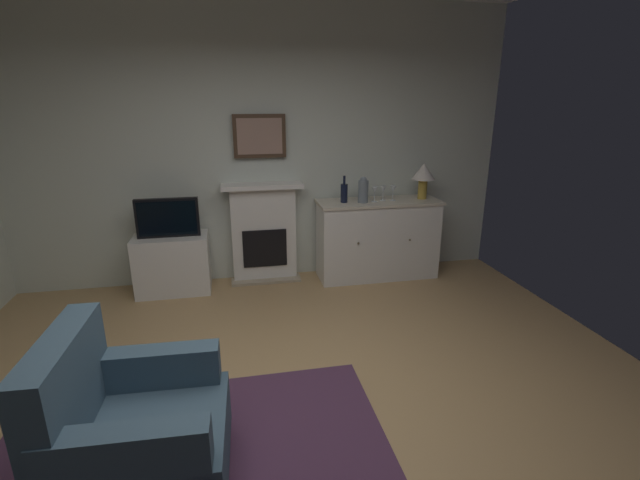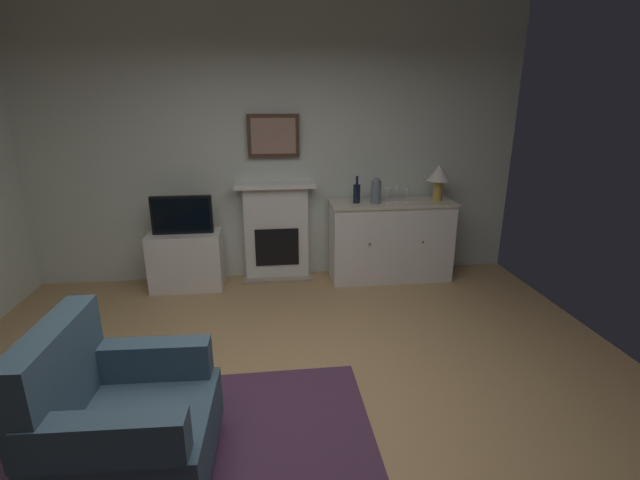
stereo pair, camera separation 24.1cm
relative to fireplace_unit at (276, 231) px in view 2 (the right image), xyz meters
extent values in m
cube|color=tan|center=(0.03, -2.44, -0.60)|extent=(5.41, 5.20, 0.10)
cube|color=silver|center=(0.03, 0.13, 0.93)|extent=(5.41, 0.06, 2.95)
cube|color=#4C2D47|center=(-0.64, -2.83, -0.54)|extent=(2.28, 1.86, 0.02)
cube|color=white|center=(0.00, 0.01, -0.02)|extent=(0.70, 0.18, 1.05)
cube|color=tan|center=(0.00, -0.09, -0.53)|extent=(0.77, 0.20, 0.03)
cube|color=black|center=(0.00, -0.09, -0.16)|extent=(0.48, 0.02, 0.42)
cube|color=white|center=(0.00, -0.02, 0.53)|extent=(0.87, 0.27, 0.05)
cube|color=#473323|center=(0.00, 0.05, 1.04)|extent=(0.55, 0.03, 0.45)
cube|color=#9E7A6B|center=(0.00, 0.03, 1.04)|extent=(0.47, 0.01, 0.37)
cube|color=white|center=(1.27, -0.18, -0.12)|extent=(1.33, 0.45, 0.86)
cube|color=beige|center=(1.27, -0.18, 0.33)|extent=(1.36, 0.48, 0.03)
sphere|color=brown|center=(0.97, -0.41, -0.06)|extent=(0.02, 0.02, 0.02)
sphere|color=brown|center=(1.56, -0.41, -0.06)|extent=(0.02, 0.02, 0.02)
cylinder|color=#B79338|center=(1.77, -0.18, 0.45)|extent=(0.10, 0.10, 0.22)
cone|color=silver|center=(1.77, -0.18, 0.65)|extent=(0.26, 0.26, 0.18)
cylinder|color=black|center=(0.87, -0.18, 0.44)|extent=(0.08, 0.08, 0.20)
cylinder|color=black|center=(0.87, -0.18, 0.59)|extent=(0.03, 0.03, 0.09)
cylinder|color=silver|center=(1.20, -0.22, 0.34)|extent=(0.06, 0.06, 0.00)
cylinder|color=silver|center=(1.20, -0.22, 0.39)|extent=(0.01, 0.01, 0.09)
cone|color=silver|center=(1.20, -0.22, 0.47)|extent=(0.07, 0.07, 0.07)
cylinder|color=silver|center=(1.31, -0.18, 0.34)|extent=(0.06, 0.06, 0.00)
cylinder|color=silver|center=(1.31, -0.18, 0.39)|extent=(0.01, 0.01, 0.09)
cone|color=silver|center=(1.31, -0.18, 0.47)|extent=(0.07, 0.07, 0.07)
cylinder|color=silver|center=(1.42, -0.19, 0.34)|extent=(0.06, 0.06, 0.00)
cylinder|color=silver|center=(1.42, -0.19, 0.39)|extent=(0.01, 0.01, 0.09)
cone|color=silver|center=(1.42, -0.19, 0.47)|extent=(0.07, 0.07, 0.07)
cylinder|color=slate|center=(1.07, -0.23, 0.46)|extent=(0.11, 0.11, 0.24)
sphere|color=slate|center=(1.07, -0.23, 0.58)|extent=(0.08, 0.08, 0.08)
cube|color=white|center=(-0.97, -0.16, -0.24)|extent=(0.75, 0.42, 0.61)
cube|color=black|center=(-0.97, -0.18, 0.27)|extent=(0.62, 0.06, 0.40)
cube|color=black|center=(-0.97, -0.22, 0.27)|extent=(0.57, 0.01, 0.35)
cube|color=#3F596B|center=(-0.83, -2.78, -0.29)|extent=(0.83, 0.79, 0.32)
cube|color=#3F596B|center=(-1.16, -2.77, 0.12)|extent=(0.19, 0.77, 0.50)
cube|color=#3F596B|center=(-0.85, -3.10, -0.02)|extent=(0.73, 0.17, 0.22)
cube|color=#3F596B|center=(-0.82, -2.46, -0.02)|extent=(0.73, 0.17, 0.22)
cylinder|color=#473323|center=(-0.48, -2.48, -0.50)|extent=(0.05, 0.05, 0.10)
cylinder|color=#473323|center=(-1.16, -2.45, -0.50)|extent=(0.05, 0.05, 0.10)
camera|label=1|loc=(-0.34, -4.78, 1.42)|focal=25.08mm
camera|label=2|loc=(-0.10, -4.82, 1.42)|focal=25.08mm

